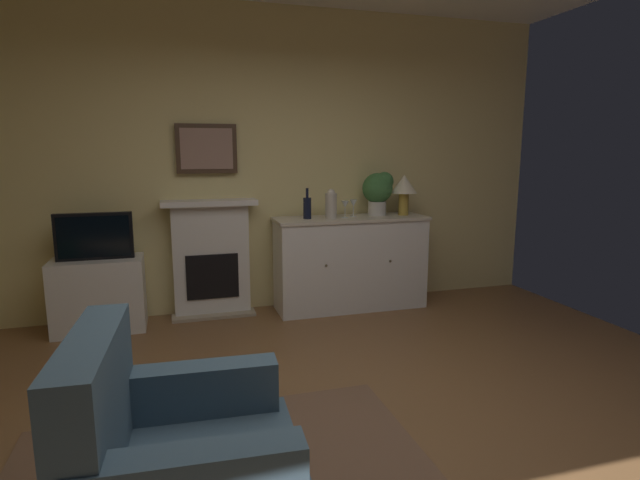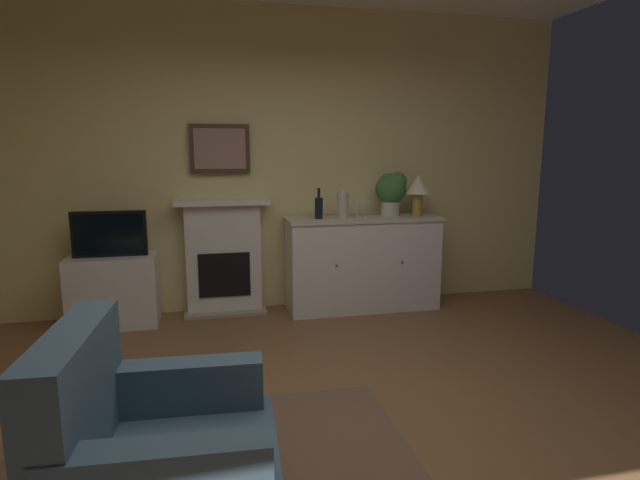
# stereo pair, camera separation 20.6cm
# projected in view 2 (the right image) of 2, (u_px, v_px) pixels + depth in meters

# --- Properties ---
(ground_plane) EXTENTS (5.78, 5.18, 0.10)m
(ground_plane) POSITION_uv_depth(u_px,v_px,m) (348.00, 453.00, 2.70)
(ground_plane) COLOR brown
(ground_plane) RESTS_ON ground
(wall_rear) EXTENTS (5.78, 0.06, 2.88)m
(wall_rear) POSITION_uv_depth(u_px,v_px,m) (278.00, 162.00, 4.90)
(wall_rear) COLOR #EAD68C
(wall_rear) RESTS_ON ground_plane
(fireplace_unit) EXTENTS (0.87, 0.30, 1.10)m
(fireplace_unit) POSITION_uv_depth(u_px,v_px,m) (224.00, 257.00, 4.82)
(fireplace_unit) COLOR white
(fireplace_unit) RESTS_ON ground_plane
(framed_picture) EXTENTS (0.55, 0.04, 0.45)m
(framed_picture) POSITION_uv_depth(u_px,v_px,m) (220.00, 149.00, 4.68)
(framed_picture) COLOR #473323
(sideboard_cabinet) EXTENTS (1.50, 0.49, 0.91)m
(sideboard_cabinet) POSITION_uv_depth(u_px,v_px,m) (362.00, 263.00, 4.95)
(sideboard_cabinet) COLOR white
(sideboard_cabinet) RESTS_ON ground_plane
(table_lamp) EXTENTS (0.26, 0.26, 0.40)m
(table_lamp) POSITION_uv_depth(u_px,v_px,m) (418.00, 187.00, 4.94)
(table_lamp) COLOR #B79338
(table_lamp) RESTS_ON sideboard_cabinet
(wine_bottle) EXTENTS (0.08, 0.08, 0.29)m
(wine_bottle) POSITION_uv_depth(u_px,v_px,m) (319.00, 207.00, 4.75)
(wine_bottle) COLOR black
(wine_bottle) RESTS_ON sideboard_cabinet
(wine_glass_left) EXTENTS (0.07, 0.07, 0.16)m
(wine_glass_left) POSITION_uv_depth(u_px,v_px,m) (357.00, 205.00, 4.80)
(wine_glass_left) COLOR silver
(wine_glass_left) RESTS_ON sideboard_cabinet
(wine_glass_center) EXTENTS (0.07, 0.07, 0.16)m
(wine_glass_center) POSITION_uv_depth(u_px,v_px,m) (366.00, 204.00, 4.89)
(wine_glass_center) COLOR silver
(wine_glass_center) RESTS_ON sideboard_cabinet
(vase_decorative) EXTENTS (0.11, 0.11, 0.28)m
(vase_decorative) POSITION_uv_depth(u_px,v_px,m) (343.00, 204.00, 4.75)
(vase_decorative) COLOR beige
(vase_decorative) RESTS_ON sideboard_cabinet
(tv_cabinet) EXTENTS (0.75, 0.42, 0.63)m
(tv_cabinet) POSITION_uv_depth(u_px,v_px,m) (114.00, 291.00, 4.49)
(tv_cabinet) COLOR white
(tv_cabinet) RESTS_ON ground_plane
(tv_set) EXTENTS (0.62, 0.07, 0.40)m
(tv_set) POSITION_uv_depth(u_px,v_px,m) (109.00, 234.00, 4.38)
(tv_set) COLOR black
(tv_set) RESTS_ON tv_cabinet
(potted_plant_small) EXTENTS (0.30, 0.30, 0.43)m
(potted_plant_small) POSITION_uv_depth(u_px,v_px,m) (392.00, 190.00, 4.93)
(potted_plant_small) COLOR beige
(potted_plant_small) RESTS_ON sideboard_cabinet
(armchair) EXTENTS (0.85, 0.82, 0.92)m
(armchair) POSITION_uv_depth(u_px,v_px,m) (155.00, 461.00, 1.92)
(armchair) COLOR #3F596B
(armchair) RESTS_ON ground_plane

